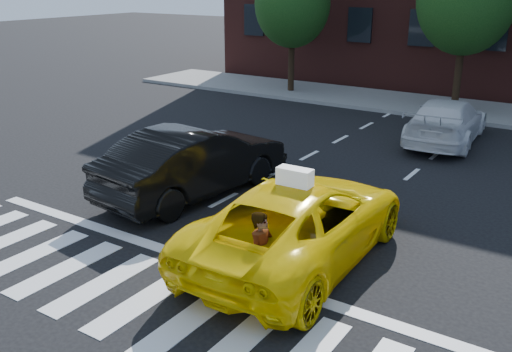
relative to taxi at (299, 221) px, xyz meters
The scene contains 10 objects.
ground 3.20m from the taxi, 116.86° to the right, with size 120.00×120.00×0.00m, color black.
crosswalk 3.19m from the taxi, 116.86° to the right, with size 13.00×2.40×0.01m, color silver.
stop_line 1.98m from the taxi, 140.26° to the right, with size 12.00×0.30×0.01m, color silver.
sidewalk_far 14.82m from the taxi, 95.43° to the left, with size 30.00×4.00×0.15m, color slate.
taxi is the anchor object (origin of this frame).
black_sedan 4.16m from the taxi, 157.39° to the left, with size 1.81×5.20×1.71m, color black.
white_suv 9.81m from the taxi, 90.00° to the left, with size 2.01×4.93×1.43m, color silver.
woman 1.68m from the taxi, 81.77° to the right, with size 0.58×0.38×1.59m, color #999999.
dog 2.32m from the taxi, 132.50° to the right, with size 0.55×0.31×0.32m.
taxi_sign 0.96m from the taxi, 90.00° to the right, with size 0.65×0.28×0.32m, color white.
Camera 1 is at (6.16, -5.95, 5.14)m, focal length 40.00 mm.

